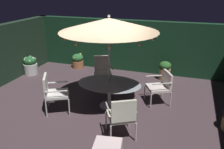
# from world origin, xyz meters

# --- Properties ---
(ground_plane) EXTENTS (7.96, 6.80, 0.02)m
(ground_plane) POSITION_xyz_m (0.00, 0.00, -0.01)
(ground_plane) COLOR #47373C
(hedge_backdrop_rear) EXTENTS (7.96, 0.30, 1.97)m
(hedge_backdrop_rear) POSITION_xyz_m (0.00, 3.25, 0.99)
(hedge_backdrop_rear) COLOR #153620
(hedge_backdrop_rear) RESTS_ON ground_plane
(patio_dining_table) EXTENTS (1.77, 1.28, 0.71)m
(patio_dining_table) POSITION_xyz_m (0.21, 0.12, 0.60)
(patio_dining_table) COLOR silver
(patio_dining_table) RESTS_ON ground_plane
(patio_umbrella) EXTENTS (2.52, 2.52, 2.53)m
(patio_umbrella) POSITION_xyz_m (0.21, 0.12, 2.28)
(patio_umbrella) COLOR silver
(patio_umbrella) RESTS_ON ground_plane
(patio_chair_north) EXTENTS (0.81, 0.82, 1.01)m
(patio_chair_north) POSITION_xyz_m (0.94, -1.19, 0.59)
(patio_chair_north) COLOR beige
(patio_chair_north) RESTS_ON ground_plane
(patio_chair_northeast) EXTENTS (0.82, 0.83, 0.92)m
(patio_chair_northeast) POSITION_xyz_m (1.53, 0.81, 0.55)
(patio_chair_northeast) COLOR silver
(patio_chair_northeast) RESTS_ON ground_plane
(patio_chair_east) EXTENTS (0.79, 0.81, 0.99)m
(patio_chair_east) POSITION_xyz_m (-0.48, 1.47, 0.55)
(patio_chair_east) COLOR beige
(patio_chair_east) RESTS_ON ground_plane
(patio_chair_southeast) EXTENTS (0.83, 0.84, 1.02)m
(patio_chair_southeast) POSITION_xyz_m (-1.12, -0.60, 0.59)
(patio_chair_southeast) COLOR silver
(patio_chair_southeast) RESTS_ON ground_plane
(ottoman_footrest) EXTENTS (0.59, 0.52, 0.39)m
(ottoman_footrest) POSITION_xyz_m (0.89, -1.98, 0.34)
(ottoman_footrest) COLOR beige
(ottoman_footrest) RESTS_ON ground_plane
(potted_plant_left_near) EXTENTS (0.43, 0.43, 0.67)m
(potted_plant_left_near) POSITION_xyz_m (1.43, 2.66, 0.35)
(potted_plant_left_near) COLOR tan
(potted_plant_left_near) RESTS_ON ground_plane
(potted_plant_back_right) EXTENTS (0.46, 0.46, 0.58)m
(potted_plant_back_right) POSITION_xyz_m (-2.10, 2.86, 0.29)
(potted_plant_back_right) COLOR #A8653F
(potted_plant_back_right) RESTS_ON ground_plane
(potted_plant_right_near) EXTENTS (0.50, 0.50, 0.69)m
(potted_plant_right_near) POSITION_xyz_m (-3.45, 1.60, 0.34)
(potted_plant_right_near) COLOR silver
(potted_plant_right_near) RESTS_ON ground_plane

